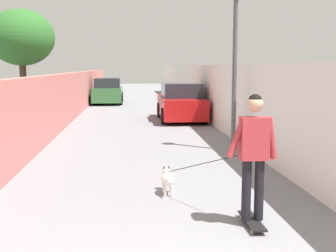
{
  "coord_description": "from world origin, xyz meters",
  "views": [
    {
      "loc": [
        -2.75,
        0.38,
        2.19
      ],
      "look_at": [
        5.8,
        -0.39,
        1.0
      ],
      "focal_mm": 45.43,
      "sensor_mm": 36.0,
      "label": 1
    }
  ],
  "objects_px": {
    "skateboard": "(252,221)",
    "dog": "(168,178)",
    "car_near": "(181,103)",
    "tree_left_near": "(21,38)",
    "person_skateboarder": "(254,147)",
    "car_far": "(108,92)",
    "lamp_post": "(235,38)"
  },
  "relations": [
    {
      "from": "dog",
      "to": "car_near",
      "type": "xyz_separation_m",
      "value": [
        10.28,
        -1.46,
        0.44
      ]
    },
    {
      "from": "person_skateboarder",
      "to": "car_far",
      "type": "xyz_separation_m",
      "value": [
        20.53,
        3.02,
        -0.4
      ]
    },
    {
      "from": "skateboard",
      "to": "person_skateboarder",
      "type": "bearing_deg",
      "value": 170.54
    },
    {
      "from": "skateboard",
      "to": "dog",
      "type": "xyz_separation_m",
      "value": [
        1.6,
        1.03,
        0.21
      ]
    },
    {
      "from": "tree_left_near",
      "to": "skateboard",
      "type": "bearing_deg",
      "value": -151.69
    },
    {
      "from": "car_near",
      "to": "dog",
      "type": "bearing_deg",
      "value": 171.92
    },
    {
      "from": "car_near",
      "to": "car_far",
      "type": "height_order",
      "value": "same"
    },
    {
      "from": "skateboard",
      "to": "car_far",
      "type": "relative_size",
      "value": 0.2
    },
    {
      "from": "dog",
      "to": "car_near",
      "type": "bearing_deg",
      "value": -8.08
    },
    {
      "from": "skateboard",
      "to": "dog",
      "type": "relative_size",
      "value": 0.42
    },
    {
      "from": "tree_left_near",
      "to": "dog",
      "type": "bearing_deg",
      "value": -152.59
    },
    {
      "from": "lamp_post",
      "to": "car_near",
      "type": "bearing_deg",
      "value": 5.21
    },
    {
      "from": "person_skateboarder",
      "to": "car_far",
      "type": "relative_size",
      "value": 0.44
    },
    {
      "from": "dog",
      "to": "car_far",
      "type": "relative_size",
      "value": 0.48
    },
    {
      "from": "car_far",
      "to": "dog",
      "type": "bearing_deg",
      "value": -174.02
    },
    {
      "from": "car_near",
      "to": "person_skateboarder",
      "type": "bearing_deg",
      "value": 177.94
    },
    {
      "from": "person_skateboarder",
      "to": "car_near",
      "type": "bearing_deg",
      "value": -2.06
    },
    {
      "from": "car_near",
      "to": "car_far",
      "type": "xyz_separation_m",
      "value": [
        8.65,
        3.44,
        0.0
      ]
    },
    {
      "from": "dog",
      "to": "car_far",
      "type": "bearing_deg",
      "value": 5.98
    },
    {
      "from": "tree_left_near",
      "to": "person_skateboarder",
      "type": "relative_size",
      "value": 2.41
    },
    {
      "from": "tree_left_near",
      "to": "car_near",
      "type": "relative_size",
      "value": 1.1
    },
    {
      "from": "lamp_post",
      "to": "car_far",
      "type": "distance_m",
      "value": 15.91
    },
    {
      "from": "tree_left_near",
      "to": "lamp_post",
      "type": "distance_m",
      "value": 8.16
    },
    {
      "from": "lamp_post",
      "to": "dog",
      "type": "height_order",
      "value": "lamp_post"
    },
    {
      "from": "tree_left_near",
      "to": "car_far",
      "type": "xyz_separation_m",
      "value": [
        10.33,
        -2.48,
        -2.5
      ]
    },
    {
      "from": "dog",
      "to": "skateboard",
      "type": "bearing_deg",
      "value": -147.09
    },
    {
      "from": "skateboard",
      "to": "car_near",
      "type": "relative_size",
      "value": 0.21
    },
    {
      "from": "tree_left_near",
      "to": "dog",
      "type": "relative_size",
      "value": 2.21
    },
    {
      "from": "lamp_post",
      "to": "skateboard",
      "type": "distance_m",
      "value": 6.11
    },
    {
      "from": "tree_left_near",
      "to": "skateboard",
      "type": "height_order",
      "value": "tree_left_near"
    },
    {
      "from": "dog",
      "to": "car_far",
      "type": "distance_m",
      "value": 19.04
    },
    {
      "from": "lamp_post",
      "to": "person_skateboarder",
      "type": "relative_size",
      "value": 2.44
    }
  ]
}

